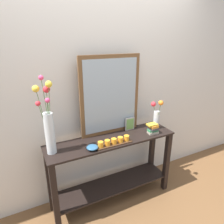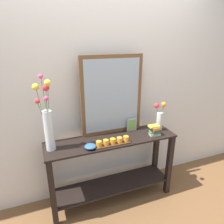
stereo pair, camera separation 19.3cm
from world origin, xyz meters
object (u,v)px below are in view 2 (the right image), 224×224
at_px(decorative_bowl, 90,146).
at_px(tall_vase_left, 48,122).
at_px(console_table, 112,164).
at_px(mirror_leaning, 112,96).
at_px(vase_right, 160,117).
at_px(candle_tray, 113,142).
at_px(picture_frame_small, 132,125).
at_px(book_stack, 155,130).

bearing_deg(decorative_bowl, tall_vase_left, 160.98).
bearing_deg(decorative_bowl, console_table, 22.74).
bearing_deg(tall_vase_left, mirror_leaning, 11.54).
distance_m(console_table, tall_vase_left, 0.88).
xyz_separation_m(mirror_leaning, tall_vase_left, (-0.70, -0.14, -0.14)).
bearing_deg(tall_vase_left, console_table, -1.12).
xyz_separation_m(vase_right, candle_tray, (-0.63, -0.12, -0.14)).
height_order(console_table, vase_right, vase_right).
relative_size(picture_frame_small, book_stack, 1.13).
relative_size(console_table, mirror_leaning, 1.64).
bearing_deg(console_table, candle_tray, -107.41).
bearing_deg(candle_tray, tall_vase_left, 167.87).
bearing_deg(book_stack, decorative_bowl, -178.24).
height_order(console_table, decorative_bowl, decorative_bowl).
xyz_separation_m(candle_tray, picture_frame_small, (0.33, 0.23, 0.05)).
height_order(picture_frame_small, book_stack, picture_frame_small).
distance_m(console_table, candle_tray, 0.37).
bearing_deg(decorative_bowl, picture_frame_small, 21.67).
height_order(mirror_leaning, tall_vase_left, mirror_leaning).
bearing_deg(book_stack, mirror_leaning, 149.34).
height_order(candle_tray, book_stack, book_stack).
distance_m(tall_vase_left, candle_tray, 0.67).
bearing_deg(tall_vase_left, book_stack, -5.31).
bearing_deg(book_stack, tall_vase_left, 174.69).
bearing_deg(vase_right, mirror_leaning, 164.10).
bearing_deg(picture_frame_small, mirror_leaning, 168.74).
bearing_deg(vase_right, tall_vase_left, 179.60).
distance_m(mirror_leaning, tall_vase_left, 0.73).
relative_size(candle_tray, decorative_bowl, 3.39).
relative_size(tall_vase_left, picture_frame_small, 4.78).
height_order(mirror_leaning, candle_tray, mirror_leaning).
distance_m(console_table, book_stack, 0.61).
xyz_separation_m(mirror_leaning, book_stack, (0.41, -0.25, -0.37)).
relative_size(decorative_bowl, book_stack, 0.85).
xyz_separation_m(console_table, mirror_leaning, (0.06, 0.15, 0.75)).
bearing_deg(candle_tray, book_stack, 2.89).
distance_m(tall_vase_left, vase_right, 1.23).
xyz_separation_m(tall_vase_left, vase_right, (1.22, -0.01, -0.13)).
bearing_deg(decorative_bowl, mirror_leaning, 39.03).
bearing_deg(mirror_leaning, console_table, -111.18).
bearing_deg(console_table, tall_vase_left, 178.88).
bearing_deg(book_stack, picture_frame_small, 132.76).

